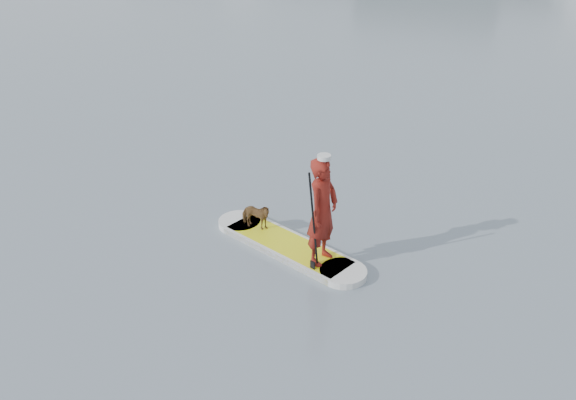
% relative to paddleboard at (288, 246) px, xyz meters
% --- Properties ---
extents(ground, '(140.00, 140.00, 0.00)m').
position_rel_paddleboard_xyz_m(ground, '(-3.51, 3.30, -0.06)').
color(ground, slate).
rests_on(ground, ground).
extents(paddleboard, '(3.21, 1.46, 0.12)m').
position_rel_paddleboard_xyz_m(paddleboard, '(0.00, 0.00, 0.00)').
color(paddleboard, '#F0F116').
rests_on(paddleboard, ground).
extents(paddler, '(0.51, 0.72, 1.88)m').
position_rel_paddleboard_xyz_m(paddler, '(0.74, -0.20, 1.00)').
color(paddler, maroon).
rests_on(paddler, paddleboard).
extents(white_cap, '(0.22, 0.22, 0.07)m').
position_rel_paddleboard_xyz_m(white_cap, '(0.74, -0.20, 1.98)').
color(white_cap, silver).
rests_on(white_cap, paddler).
extents(dog, '(0.63, 0.31, 0.52)m').
position_rel_paddleboard_xyz_m(dog, '(-0.78, 0.22, 0.32)').
color(dog, brown).
rests_on(dog, paddleboard).
extents(paddle, '(0.11, 0.30, 2.00)m').
position_rel_paddleboard_xyz_m(paddle, '(0.72, -0.51, 0.74)').
color(paddle, black).
rests_on(paddle, ground).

